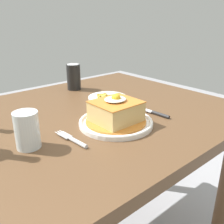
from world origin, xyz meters
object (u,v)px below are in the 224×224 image
object	(u,v)px
knife	(155,113)
side_plate_fries	(107,98)
main_plate	(116,122)
soda_can	(74,77)
drinking_glass	(27,132)
fork	(74,140)

from	to	relation	value
knife	side_plate_fries	world-z (taller)	side_plate_fries
main_plate	soda_can	world-z (taller)	soda_can
soda_can	drinking_glass	size ratio (longest dim) A/B	1.18
knife	drinking_glass	xyz separation A→B (m)	(-0.46, 0.07, 0.04)
knife	soda_can	bearing A→B (deg)	94.80
drinking_glass	side_plate_fries	bearing A→B (deg)	22.76
main_plate	drinking_glass	size ratio (longest dim) A/B	2.37
knife	main_plate	bearing A→B (deg)	171.22
side_plate_fries	knife	bearing A→B (deg)	-86.91
soda_can	side_plate_fries	xyz separation A→B (m)	(0.03, -0.22, -0.06)
soda_can	drinking_glass	bearing A→B (deg)	-135.64
side_plate_fries	drinking_glass	bearing A→B (deg)	-157.24
fork	drinking_glass	distance (m)	0.13
main_plate	drinking_glass	distance (m)	0.29
drinking_glass	side_plate_fries	xyz separation A→B (m)	(0.44, 0.19, -0.04)
main_plate	side_plate_fries	xyz separation A→B (m)	(0.16, 0.23, -0.00)
main_plate	drinking_glass	bearing A→B (deg)	170.84
main_plate	fork	size ratio (longest dim) A/B	1.75
knife	soda_can	distance (m)	0.49
main_plate	side_plate_fries	world-z (taller)	main_plate
drinking_glass	side_plate_fries	size ratio (longest dim) A/B	0.62
knife	drinking_glass	distance (m)	0.47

